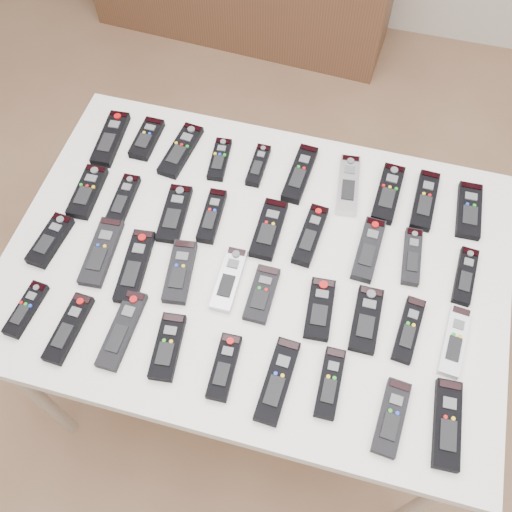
% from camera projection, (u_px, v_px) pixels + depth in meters
% --- Properties ---
extents(ground, '(4.00, 4.00, 0.00)m').
position_uv_depth(ground, '(263.00, 361.00, 2.11)').
color(ground, brown).
rests_on(ground, ground).
extents(table, '(1.25, 0.88, 0.78)m').
position_uv_depth(table, '(256.00, 271.00, 1.48)').
color(table, white).
rests_on(table, ground).
extents(remote_0, '(0.07, 0.20, 0.02)m').
position_uv_depth(remote_0, '(111.00, 139.00, 1.62)').
color(remote_0, black).
rests_on(remote_0, table).
extents(remote_1, '(0.06, 0.14, 0.02)m').
position_uv_depth(remote_1, '(147.00, 139.00, 1.62)').
color(remote_1, black).
rests_on(remote_1, table).
extents(remote_2, '(0.08, 0.19, 0.02)m').
position_uv_depth(remote_2, '(181.00, 150.00, 1.60)').
color(remote_2, black).
rests_on(remote_2, table).
extents(remote_3, '(0.06, 0.15, 0.02)m').
position_uv_depth(remote_3, '(220.00, 159.00, 1.59)').
color(remote_3, black).
rests_on(remote_3, table).
extents(remote_4, '(0.04, 0.14, 0.02)m').
position_uv_depth(remote_4, '(258.00, 165.00, 1.57)').
color(remote_4, black).
rests_on(remote_4, table).
extents(remote_5, '(0.06, 0.19, 0.02)m').
position_uv_depth(remote_5, '(300.00, 174.00, 1.56)').
color(remote_5, black).
rests_on(remote_5, table).
extents(remote_6, '(0.07, 0.20, 0.02)m').
position_uv_depth(remote_6, '(348.00, 185.00, 1.54)').
color(remote_6, '#B7B7BC').
rests_on(remote_6, table).
extents(remote_7, '(0.07, 0.19, 0.02)m').
position_uv_depth(remote_7, '(388.00, 193.00, 1.52)').
color(remote_7, black).
rests_on(remote_7, table).
extents(remote_8, '(0.06, 0.19, 0.02)m').
position_uv_depth(remote_8, '(425.00, 200.00, 1.51)').
color(remote_8, black).
rests_on(remote_8, table).
extents(remote_9, '(0.07, 0.17, 0.02)m').
position_uv_depth(remote_9, '(469.00, 210.00, 1.50)').
color(remote_9, black).
rests_on(remote_9, table).
extents(remote_10, '(0.07, 0.17, 0.02)m').
position_uv_depth(remote_10, '(88.00, 192.00, 1.53)').
color(remote_10, black).
rests_on(remote_10, table).
extents(remote_11, '(0.05, 0.16, 0.02)m').
position_uv_depth(remote_11, '(123.00, 200.00, 1.51)').
color(remote_11, black).
rests_on(remote_11, table).
extents(remote_12, '(0.08, 0.18, 0.02)m').
position_uv_depth(remote_12, '(175.00, 214.00, 1.49)').
color(remote_12, black).
rests_on(remote_12, table).
extents(remote_13, '(0.05, 0.16, 0.02)m').
position_uv_depth(remote_13, '(212.00, 216.00, 1.48)').
color(remote_13, black).
rests_on(remote_13, table).
extents(remote_14, '(0.06, 0.18, 0.02)m').
position_uv_depth(remote_14, '(269.00, 229.00, 1.47)').
color(remote_14, black).
rests_on(remote_14, table).
extents(remote_15, '(0.06, 0.18, 0.02)m').
position_uv_depth(remote_15, '(310.00, 235.00, 1.45)').
color(remote_15, black).
rests_on(remote_15, table).
extents(remote_16, '(0.06, 0.18, 0.02)m').
position_uv_depth(remote_16, '(368.00, 250.00, 1.43)').
color(remote_16, black).
rests_on(remote_16, table).
extents(remote_17, '(0.05, 0.16, 0.02)m').
position_uv_depth(remote_17, '(412.00, 257.00, 1.42)').
color(remote_17, black).
rests_on(remote_17, table).
extents(remote_18, '(0.05, 0.16, 0.02)m').
position_uv_depth(remote_18, '(465.00, 276.00, 1.40)').
color(remote_18, black).
rests_on(remote_18, table).
extents(remote_19, '(0.07, 0.16, 0.02)m').
position_uv_depth(remote_19, '(50.00, 240.00, 1.45)').
color(remote_19, black).
rests_on(remote_19, table).
extents(remote_20, '(0.07, 0.20, 0.02)m').
position_uv_depth(remote_20, '(101.00, 252.00, 1.43)').
color(remote_20, black).
rests_on(remote_20, table).
extents(remote_21, '(0.08, 0.21, 0.02)m').
position_uv_depth(remote_21, '(135.00, 266.00, 1.41)').
color(remote_21, black).
rests_on(remote_21, table).
extents(remote_22, '(0.08, 0.18, 0.02)m').
position_uv_depth(remote_22, '(180.00, 272.00, 1.40)').
color(remote_22, black).
rests_on(remote_22, table).
extents(remote_23, '(0.05, 0.17, 0.02)m').
position_uv_depth(remote_23, '(229.00, 279.00, 1.39)').
color(remote_23, '#B7B7BC').
rests_on(remote_23, table).
extents(remote_24, '(0.06, 0.15, 0.02)m').
position_uv_depth(remote_24, '(262.00, 294.00, 1.37)').
color(remote_24, black).
rests_on(remote_24, table).
extents(remote_25, '(0.07, 0.16, 0.02)m').
position_uv_depth(remote_25, '(320.00, 309.00, 1.35)').
color(remote_25, black).
rests_on(remote_25, table).
extents(remote_26, '(0.06, 0.17, 0.02)m').
position_uv_depth(remote_26, '(366.00, 320.00, 1.34)').
color(remote_26, black).
rests_on(remote_26, table).
extents(remote_27, '(0.06, 0.17, 0.02)m').
position_uv_depth(remote_27, '(409.00, 330.00, 1.32)').
color(remote_27, black).
rests_on(remote_27, table).
extents(remote_28, '(0.06, 0.18, 0.02)m').
position_uv_depth(remote_28, '(454.00, 341.00, 1.31)').
color(remote_28, silver).
rests_on(remote_28, table).
extents(remote_29, '(0.05, 0.15, 0.02)m').
position_uv_depth(remote_29, '(26.00, 309.00, 1.35)').
color(remote_29, black).
rests_on(remote_29, table).
extents(remote_30, '(0.06, 0.18, 0.02)m').
position_uv_depth(remote_30, '(69.00, 328.00, 1.32)').
color(remote_30, black).
rests_on(remote_30, table).
extents(remote_31, '(0.05, 0.20, 0.02)m').
position_uv_depth(remote_31, '(122.00, 330.00, 1.32)').
color(remote_31, black).
rests_on(remote_31, table).
extents(remote_32, '(0.07, 0.16, 0.02)m').
position_uv_depth(remote_32, '(168.00, 347.00, 1.30)').
color(remote_32, black).
rests_on(remote_32, table).
extents(remote_33, '(0.05, 0.15, 0.02)m').
position_uv_depth(remote_33, '(224.00, 367.00, 1.28)').
color(remote_33, black).
rests_on(remote_33, table).
extents(remote_34, '(0.06, 0.20, 0.02)m').
position_uv_depth(remote_34, '(278.00, 381.00, 1.26)').
color(remote_34, black).
rests_on(remote_34, table).
extents(remote_35, '(0.05, 0.16, 0.02)m').
position_uv_depth(remote_35, '(330.00, 383.00, 1.26)').
color(remote_35, black).
rests_on(remote_35, table).
extents(remote_36, '(0.07, 0.17, 0.02)m').
position_uv_depth(remote_36, '(391.00, 417.00, 1.22)').
color(remote_36, black).
rests_on(remote_36, table).
extents(remote_37, '(0.06, 0.19, 0.02)m').
position_uv_depth(remote_37, '(447.00, 424.00, 1.21)').
color(remote_37, black).
rests_on(remote_37, table).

